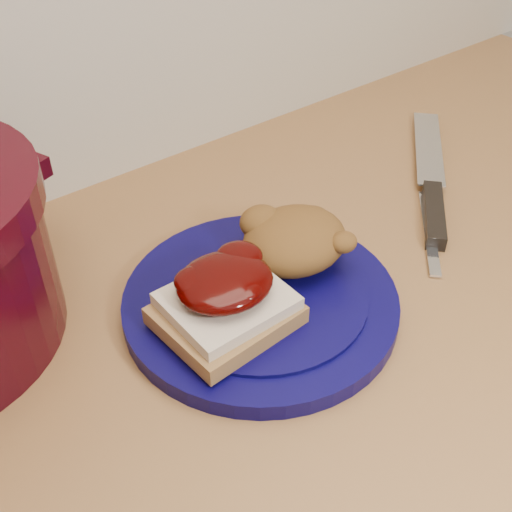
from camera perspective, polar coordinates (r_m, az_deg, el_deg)
plate at (r=0.64m, az=0.40°, el=-4.09°), size 0.28×0.28×0.02m
sandwich at (r=0.58m, az=-2.72°, el=-3.89°), size 0.12×0.11×0.06m
stuffing_mound at (r=0.65m, az=3.45°, el=1.40°), size 0.11×0.10×0.06m
chef_knife at (r=0.82m, az=15.39°, el=5.32°), size 0.25×0.23×0.02m
butter_knife at (r=0.76m, az=15.14°, el=2.18°), size 0.12×0.12×0.00m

